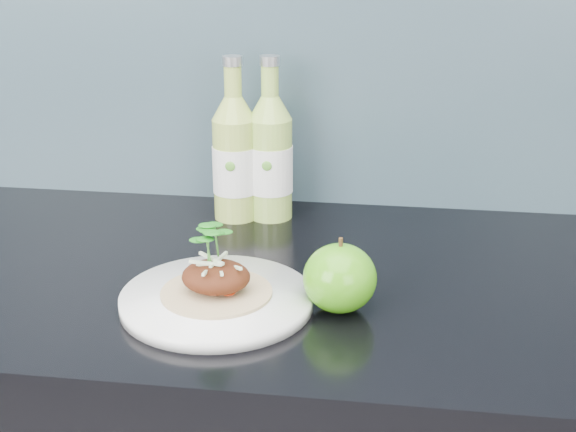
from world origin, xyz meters
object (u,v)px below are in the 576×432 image
(dinner_plate, at_px, (217,300))
(green_apple, at_px, (340,278))
(cider_bottle_right, at_px, (270,158))
(cider_bottle_left, at_px, (235,158))

(dinner_plate, distance_m, green_apple, 0.15)
(green_apple, distance_m, cider_bottle_right, 0.34)
(dinner_plate, relative_size, cider_bottle_left, 0.99)
(dinner_plate, xyz_separation_m, green_apple, (0.15, 0.01, 0.03))
(dinner_plate, distance_m, cider_bottle_left, 0.32)
(green_apple, relative_size, cider_bottle_left, 0.47)
(dinner_plate, bearing_deg, cider_bottle_left, 97.27)
(cider_bottle_left, bearing_deg, cider_bottle_right, -7.44)
(cider_bottle_left, relative_size, cider_bottle_right, 1.00)
(cider_bottle_left, xyz_separation_m, cider_bottle_right, (0.05, 0.01, 0.00))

